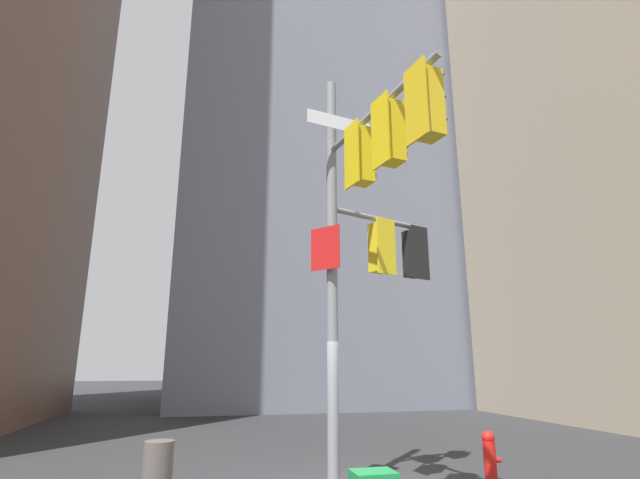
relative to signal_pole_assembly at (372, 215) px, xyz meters
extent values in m
cube|color=slate|center=(3.18, 21.40, 15.21)|extent=(14.98, 14.98, 39.82)
cylinder|color=gray|center=(-0.57, 0.68, -0.86)|extent=(0.20, 0.20, 7.68)
cylinder|color=gray|center=(-0.26, -0.99, 1.48)|extent=(0.73, 3.36, 0.11)
cylinder|color=gray|center=(0.55, 1.12, 0.29)|extent=(2.29, 1.00, 0.11)
cube|color=yellow|center=(-0.54, -0.53, 0.88)|extent=(0.12, 0.48, 1.14)
cube|color=yellow|center=(-0.35, -0.49, 0.88)|extent=(0.40, 0.40, 1.00)
cylinder|color=red|center=(-0.16, -0.45, 1.23)|extent=(0.10, 0.21, 0.20)
cube|color=black|center=(-0.15, -0.45, 1.35)|extent=(0.11, 0.23, 0.02)
cylinder|color=#3C2C06|center=(-0.16, -0.45, 0.88)|extent=(0.10, 0.21, 0.20)
cube|color=black|center=(-0.15, -0.45, 1.00)|extent=(0.11, 0.23, 0.02)
cylinder|color=#06311C|center=(-0.16, -0.45, 0.53)|extent=(0.10, 0.21, 0.20)
cube|color=black|center=(-0.15, -0.45, 0.65)|extent=(0.11, 0.23, 0.02)
cube|color=yellow|center=(-0.37, -1.44, 0.88)|extent=(0.12, 0.48, 1.14)
cube|color=yellow|center=(-0.18, -1.41, 0.88)|extent=(0.40, 0.40, 1.00)
cylinder|color=#360605|center=(0.01, -1.37, 1.23)|extent=(0.10, 0.21, 0.20)
cube|color=black|center=(0.02, -1.37, 1.35)|extent=(0.11, 0.23, 0.02)
cylinder|color=yellow|center=(0.01, -1.37, 0.88)|extent=(0.10, 0.21, 0.20)
cube|color=black|center=(0.02, -1.37, 1.00)|extent=(0.11, 0.23, 0.02)
cylinder|color=#06311C|center=(0.01, -1.37, 0.53)|extent=(0.10, 0.21, 0.20)
cube|color=black|center=(0.02, -1.37, 0.65)|extent=(0.11, 0.23, 0.02)
cube|color=gold|center=(-0.20, -2.36, 0.88)|extent=(0.12, 0.48, 1.14)
cube|color=gold|center=(-0.01, -2.33, 0.88)|extent=(0.40, 0.40, 1.00)
cylinder|color=#360605|center=(0.19, -2.29, 1.23)|extent=(0.10, 0.21, 0.20)
cube|color=black|center=(0.19, -2.29, 1.35)|extent=(0.11, 0.23, 0.02)
cylinder|color=#3C2C06|center=(0.19, -2.29, 0.88)|extent=(0.10, 0.21, 0.20)
cube|color=black|center=(0.19, -2.29, 1.00)|extent=(0.11, 0.23, 0.02)
cylinder|color=#19C672|center=(0.19, -2.29, 0.53)|extent=(0.10, 0.21, 0.20)
cube|color=black|center=(0.19, -2.29, 0.65)|extent=(0.11, 0.23, 0.02)
cube|color=yellow|center=(0.62, 0.95, -0.31)|extent=(0.46, 0.20, 1.14)
cube|color=yellow|center=(0.55, 1.12, -0.31)|extent=(0.44, 0.44, 1.00)
cylinder|color=red|center=(0.48, 1.31, 0.04)|extent=(0.21, 0.13, 0.20)
cube|color=black|center=(0.48, 1.32, 0.16)|extent=(0.23, 0.15, 0.02)
cylinder|color=#3C2C06|center=(0.48, 1.31, -0.31)|extent=(0.21, 0.13, 0.20)
cube|color=black|center=(0.48, 1.32, -0.19)|extent=(0.23, 0.15, 0.02)
cylinder|color=#06311C|center=(0.48, 1.31, -0.66)|extent=(0.21, 0.13, 0.20)
cube|color=black|center=(0.48, 1.32, -0.54)|extent=(0.23, 0.15, 0.02)
cube|color=black|center=(1.52, 1.30, -0.31)|extent=(0.46, 0.20, 1.14)
cube|color=black|center=(1.45, 1.48, -0.31)|extent=(0.44, 0.44, 1.00)
cylinder|color=#360605|center=(1.38, 1.67, 0.04)|extent=(0.21, 0.13, 0.20)
cube|color=black|center=(1.38, 1.67, 0.16)|extent=(0.23, 0.15, 0.02)
cylinder|color=#3C2C06|center=(1.38, 1.67, -0.31)|extent=(0.21, 0.13, 0.20)
cube|color=black|center=(1.38, 1.67, -0.19)|extent=(0.23, 0.15, 0.02)
cylinder|color=#19C672|center=(1.38, 1.67, -0.66)|extent=(0.21, 0.13, 0.20)
cube|color=black|center=(1.38, 1.67, -0.54)|extent=(0.23, 0.15, 0.02)
cube|color=white|center=(-0.49, 0.34, 1.93)|extent=(1.35, 0.32, 0.28)
cube|color=#19479E|center=(-0.49, 0.34, 1.93)|extent=(1.31, 0.31, 0.24)
cube|color=red|center=(-0.74, 0.54, -0.53)|extent=(0.42, 0.50, 0.80)
cube|color=white|center=(-0.74, 0.54, -0.53)|extent=(0.39, 0.47, 0.76)
cylinder|color=red|center=(2.41, 0.73, -4.33)|extent=(0.22, 0.22, 0.74)
sphere|color=red|center=(2.41, 0.73, -3.90)|extent=(0.23, 0.23, 0.23)
cylinder|color=red|center=(2.57, 0.73, -4.29)|extent=(0.10, 0.09, 0.09)
cylinder|color=#59514C|center=(-3.40, 0.92, -4.24)|extent=(0.47, 0.47, 0.92)
camera|label=1|loc=(-2.85, -7.73, -2.58)|focal=26.90mm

